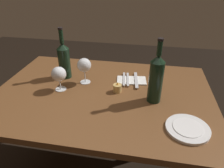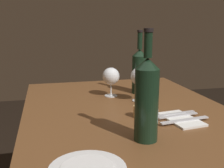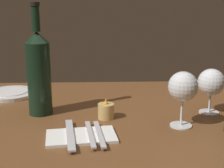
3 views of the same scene
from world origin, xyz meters
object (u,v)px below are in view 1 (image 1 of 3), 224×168
folded_napkin (132,80)px  table_knife (136,80)px  fork_inner (128,79)px  fork_outer (124,79)px  wine_bottle_second (156,78)px  wine_bottle (64,60)px  votive_candle (117,88)px  wine_glass_right (84,66)px  wine_glass_left (59,74)px  dinner_plate (188,128)px

folded_napkin → table_knife: bearing=0.0°
fork_inner → fork_outer: (-0.03, 0.00, 0.00)m
wine_bottle_second → fork_outer: 0.31m
folded_napkin → wine_bottle: bearing=-177.2°
votive_candle → fork_inner: size_ratio=0.37×
wine_bottle_second → fork_inner: bearing=130.0°
wine_glass_right → wine_bottle: 0.16m
wine_glass_left → wine_bottle: bearing=100.2°
folded_napkin → fork_inner: 0.03m
fork_outer → wine_glass_right: bearing=-163.5°
table_knife → wine_bottle_second: bearing=-60.4°
wine_glass_right → table_knife: bearing=12.6°
wine_glass_right → votive_candle: size_ratio=2.50×
votive_candle → fork_outer: (0.02, 0.15, -0.01)m
wine_bottle → folded_napkin: (0.45, 0.02, -0.12)m
wine_glass_right → folded_napkin: size_ratio=0.83×
wine_bottle → dinner_plate: wine_bottle is taller
wine_glass_right → dinner_plate: bearing=-30.0°
table_knife → wine_bottle: bearing=-177.4°
wine_glass_left → fork_inner: 0.44m
folded_napkin → wine_glass_right: bearing=-166.1°
wine_glass_left → wine_glass_right: size_ratio=0.90×
folded_napkin → table_knife: table_knife is taller
wine_glass_left → votive_candle: (0.35, 0.04, -0.08)m
dinner_plate → table_knife: dinner_plate is taller
wine_glass_right → votive_candle: 0.25m
dinner_plate → table_knife: 0.50m
wine_bottle → wine_bottle_second: bearing=-16.9°
wine_glass_left → wine_bottle_second: (0.56, -0.02, 0.04)m
wine_glass_right → fork_outer: 0.28m
wine_glass_right → fork_inner: bearing=15.1°
wine_glass_left → fork_outer: (0.37, 0.19, -0.09)m
votive_candle → dinner_plate: bearing=-35.9°
votive_candle → folded_napkin: bearing=64.1°
table_knife → votive_candle: bearing=-124.6°
folded_napkin → table_knife: (0.03, 0.00, 0.01)m
votive_candle → wine_bottle_second: bearing=-14.0°
wine_glass_left → dinner_plate: (0.72, -0.23, -0.10)m
dinner_plate → wine_bottle: bearing=152.2°
votive_candle → table_knife: (0.10, 0.15, -0.01)m
wine_bottle_second → votive_candle: (-0.22, 0.05, -0.12)m
wine_glass_right → folded_napkin: bearing=13.9°
wine_bottle → table_knife: 0.49m
wine_glass_left → wine_bottle: (-0.03, 0.16, 0.02)m
table_knife → dinner_plate: bearing=-56.9°
wine_glass_left → votive_candle: bearing=6.2°
wine_bottle_second → fork_inner: (-0.17, 0.20, -0.13)m
votive_candle → wine_glass_left: bearing=-173.8°
wine_glass_left → folded_napkin: 0.47m
dinner_plate → wine_bottle_second: bearing=126.2°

